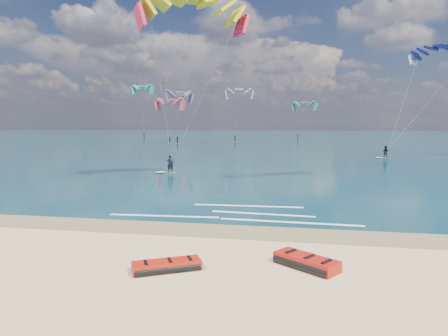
# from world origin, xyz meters

# --- Properties ---
(ground) EXTENTS (320.00, 320.00, 0.00)m
(ground) POSITION_xyz_m (0.00, 40.00, 0.00)
(ground) COLOR tan
(ground) RESTS_ON ground
(wet_sand_strip) EXTENTS (320.00, 2.40, 0.01)m
(wet_sand_strip) POSITION_xyz_m (0.00, 3.00, 0.00)
(wet_sand_strip) COLOR brown
(wet_sand_strip) RESTS_ON ground
(sea) EXTENTS (320.00, 200.00, 0.04)m
(sea) POSITION_xyz_m (0.00, 104.00, 0.02)
(sea) COLOR #092C36
(sea) RESTS_ON ground
(packed_kite_left) EXTENTS (2.55, 1.98, 0.37)m
(packed_kite_left) POSITION_xyz_m (-0.05, -1.91, 0.00)
(packed_kite_left) COLOR red
(packed_kite_left) RESTS_ON ground
(packed_kite_mid) EXTENTS (2.59, 2.35, 0.43)m
(packed_kite_mid) POSITION_xyz_m (4.35, -0.86, 0.00)
(packed_kite_mid) COLOR red
(packed_kite_mid) RESTS_ON ground
(kitesurfer_main) EXTENTS (10.89, 9.63, 15.04)m
(kitesurfer_main) POSITION_xyz_m (-5.27, 17.97, 7.60)
(kitesurfer_main) COLOR gold
(kitesurfer_main) RESTS_ON sea
(kitesurfer_far) EXTENTS (10.88, 5.08, 14.94)m
(kitesurfer_far) POSITION_xyz_m (18.33, 39.51, 7.98)
(kitesurfer_far) COLOR gold
(kitesurfer_far) RESTS_ON sea
(shoreline_foam) EXTENTS (12.36, 3.76, 0.01)m
(shoreline_foam) POSITION_xyz_m (1.38, 6.05, 0.04)
(shoreline_foam) COLOR white
(shoreline_foam) RESTS_ON ground
(distant_kites) EXTENTS (85.11, 31.63, 14.51)m
(distant_kites) POSITION_xyz_m (-8.58, 76.94, 5.68)
(distant_kites) COLOR #31885B
(distant_kites) RESTS_ON ground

